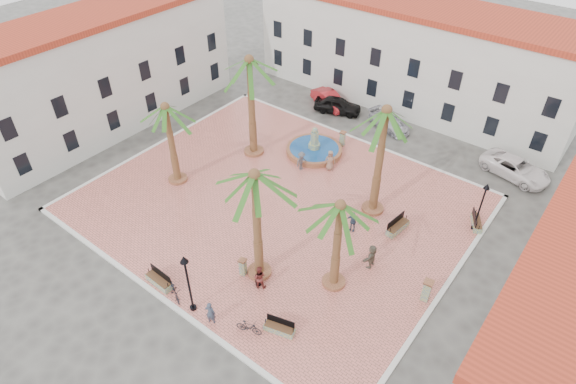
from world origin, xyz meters
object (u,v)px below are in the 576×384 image
object	(u,v)px
palm_ne	(385,122)
bench_e	(398,227)
bollard_se	(243,267)
bicycle_b	(249,327)
fountain	(314,149)
bench_ne	(476,222)
car_red	(329,99)
cyclist_a	(210,313)
car_black	(338,105)
bench_s	(159,281)
lamppost_e	(483,199)
palm_s	(255,187)
bicycle_a	(175,291)
lamppost_s	(187,274)
pedestrian_fountain_b	(353,221)
palm_e	(340,216)
palm_sw	(167,116)
bench_se	(279,328)
car_white	(515,168)
bollard_e	(427,290)
car_silver	(389,122)
bollard_n	(342,138)
palm_nw	(250,71)
cyclist_b	(259,277)
pedestrian_north	(301,161)

from	to	relation	value
palm_ne	bench_e	size ratio (longest dim) A/B	4.15
bollard_se	bicycle_b	size ratio (longest dim) A/B	0.83
fountain	bollard_se	world-z (taller)	fountain
bench_ne	car_red	world-z (taller)	car_red
cyclist_a	car_black	distance (m)	25.60
bench_s	lamppost_e	bearing A→B (deg)	53.03
palm_s	bench_s	bearing A→B (deg)	-133.50
bench_e	fountain	bearing A→B (deg)	74.52
fountain	cyclist_a	size ratio (longest dim) A/B	2.87
bicycle_b	car_black	world-z (taller)	car_black
bench_s	bicycle_a	world-z (taller)	bench_s
bench_ne	lamppost_s	bearing A→B (deg)	120.80
car_red	pedestrian_fountain_b	bearing A→B (deg)	-120.97
fountain	palm_e	xyz separation A→B (m)	(9.12, -10.78, 5.13)
fountain	palm_sw	bearing A→B (deg)	-122.66
palm_sw	bicycle_a	bearing A→B (deg)	-42.70
bench_e	car_red	world-z (taller)	car_red
bench_se	car_red	bearing A→B (deg)	102.24
fountain	palm_s	xyz separation A→B (m)	(5.03, -12.91, 6.45)
bollard_se	car_white	size ratio (longest dim) A/B	0.24
bollard_e	car_silver	world-z (taller)	bollard_e
bench_s	pedestrian_fountain_b	distance (m)	13.06
palm_ne	bench_s	bearing A→B (deg)	-115.70
bollard_e	bicycle_b	xyz separation A→B (m)	(-6.62, -8.05, -0.33)
bench_ne	bollard_n	distance (m)	13.06
lamppost_e	cyclist_a	bearing A→B (deg)	-118.00
palm_sw	car_black	size ratio (longest dim) A/B	1.52
bicycle_a	palm_nw	bearing A→B (deg)	49.79
bench_e	car_black	distance (m)	16.72
fountain	car_red	world-z (taller)	fountain
bicycle_b	bench_se	bearing A→B (deg)	-67.34
palm_s	palm_ne	bearing A→B (deg)	75.18
pedestrian_fountain_b	car_white	size ratio (longest dim) A/B	0.30
cyclist_a	bicycle_b	xyz separation A→B (m)	(2.14, 0.77, -0.35)
car_black	car_silver	world-z (taller)	car_black
bench_s	lamppost_s	xyz separation A→B (m)	(2.95, -0.02, 2.64)
palm_ne	bicycle_b	bearing A→B (deg)	-90.59
palm_e	bicycle_b	distance (m)	7.85
bench_se	bollard_n	bearing A→B (deg)	96.79
palm_nw	car_silver	size ratio (longest dim) A/B	1.98
bench_ne	lamppost_s	xyz separation A→B (m)	(-10.23, -16.89, 2.67)
fountain	bench_ne	size ratio (longest dim) A/B	2.55
bench_e	cyclist_b	distance (m)	10.43
bollard_n	pedestrian_north	distance (m)	4.97
palm_s	bollard_e	distance (m)	11.67
bench_ne	bollard_n	xyz separation A→B (m)	(-12.75, 2.78, 0.42)
bicycle_b	palm_s	bearing A→B (deg)	15.18
bench_se	cyclist_a	size ratio (longest dim) A/B	1.12
cyclist_b	pedestrian_fountain_b	bearing A→B (deg)	-135.95
pedestrian_fountain_b	palm_ne	bearing A→B (deg)	75.31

